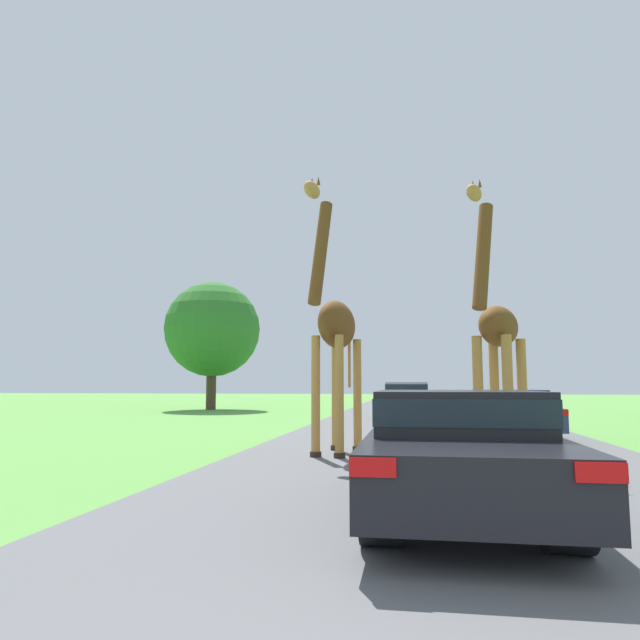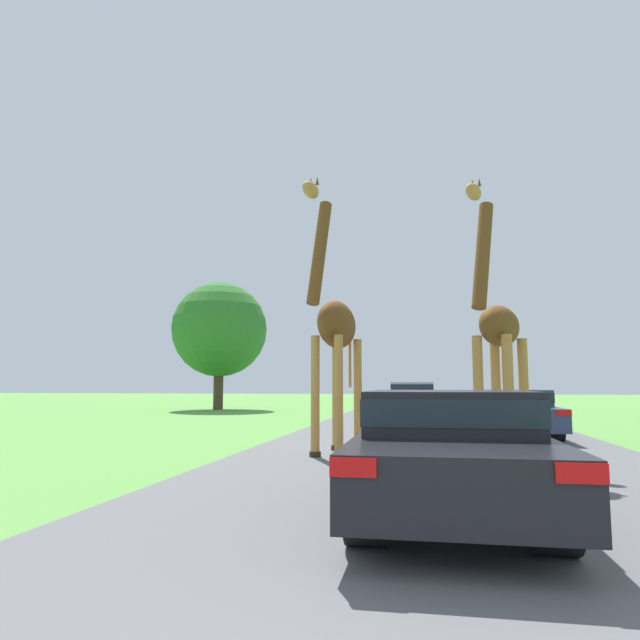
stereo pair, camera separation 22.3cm
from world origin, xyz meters
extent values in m
cube|color=#5B5B5E|center=(0.00, 30.00, 0.00)|extent=(8.11, 120.00, 0.00)
cylinder|color=#B77F3D|center=(-1.90, 10.14, 1.17)|extent=(0.17, 0.17, 2.35)
cylinder|color=#2D2319|center=(-1.90, 10.14, 0.05)|extent=(0.22, 0.22, 0.10)
cylinder|color=#B77F3D|center=(-2.38, 10.24, 1.17)|extent=(0.17, 0.17, 2.35)
cylinder|color=#2D2319|center=(-2.38, 10.24, 0.05)|extent=(0.22, 0.22, 0.10)
cylinder|color=#B77F3D|center=(-1.66, 11.32, 1.17)|extent=(0.17, 0.17, 2.35)
cylinder|color=#2D2319|center=(-1.66, 11.32, 0.05)|extent=(0.22, 0.22, 0.10)
cylinder|color=#B77F3D|center=(-2.14, 11.42, 1.17)|extent=(0.17, 0.17, 2.35)
cylinder|color=#2D2319|center=(-2.14, 11.42, 0.05)|extent=(0.22, 0.22, 0.10)
ellipsoid|color=brown|center=(-2.02, 10.78, 2.62)|extent=(0.90, 1.79, 0.98)
cylinder|color=brown|center=(-2.22, 9.82, 3.93)|extent=(0.42, 0.94, 2.17)
ellipsoid|color=#B77F3D|center=(-2.31, 9.38, 5.02)|extent=(0.35, 0.60, 0.30)
cylinder|color=#B77F3D|center=(-1.86, 11.58, 1.97)|extent=(0.06, 0.06, 1.29)
cone|color=brown|center=(-2.21, 9.53, 5.25)|extent=(0.07, 0.07, 0.16)
cone|color=brown|center=(-2.34, 9.55, 5.25)|extent=(0.07, 0.07, 0.16)
cylinder|color=#B77F3D|center=(1.29, 10.53, 1.17)|extent=(0.20, 0.20, 2.34)
cylinder|color=#2D2319|center=(1.29, 10.53, 0.06)|extent=(0.26, 0.26, 0.12)
cylinder|color=#B77F3D|center=(0.76, 10.75, 1.17)|extent=(0.20, 0.20, 2.34)
cylinder|color=#2D2319|center=(0.76, 10.75, 0.06)|extent=(0.26, 0.26, 0.12)
cylinder|color=#B77F3D|center=(1.75, 11.63, 1.17)|extent=(0.20, 0.20, 2.34)
cylinder|color=#2D2319|center=(1.75, 11.63, 0.06)|extent=(0.26, 0.26, 0.12)
cylinder|color=#B77F3D|center=(1.22, 11.86, 1.17)|extent=(0.20, 0.20, 2.34)
cylinder|color=#2D2319|center=(1.22, 11.86, 0.06)|extent=(0.26, 0.26, 0.12)
ellipsoid|color=brown|center=(1.25, 11.19, 2.57)|extent=(1.28, 1.84, 0.83)
cylinder|color=brown|center=(0.87, 10.28, 3.86)|extent=(0.61, 0.98, 2.21)
ellipsoid|color=#B77F3D|center=(0.70, 9.86, 4.97)|extent=(0.44, 0.61, 0.30)
cylinder|color=#B77F3D|center=(1.57, 11.94, 1.93)|extent=(0.07, 0.07, 1.29)
cone|color=brown|center=(0.82, 9.99, 5.20)|extent=(0.07, 0.07, 0.16)
cone|color=brown|center=(0.70, 10.04, 5.20)|extent=(0.07, 0.07, 0.16)
cube|color=black|center=(-0.03, 5.77, 0.59)|extent=(1.90, 4.67, 0.58)
cube|color=black|center=(-0.03, 5.77, 1.10)|extent=(1.71, 2.10, 0.44)
cube|color=#19232D|center=(-0.03, 5.77, 1.13)|extent=(1.73, 2.12, 0.27)
cube|color=red|center=(-0.81, 3.42, 0.80)|extent=(0.34, 0.03, 0.14)
cube|color=red|center=(0.75, 3.42, 0.80)|extent=(0.34, 0.03, 0.14)
cylinder|color=black|center=(-0.79, 7.17, 0.36)|extent=(0.38, 0.71, 0.71)
cylinder|color=black|center=(0.73, 7.17, 0.36)|extent=(0.38, 0.71, 0.71)
cylinder|color=black|center=(-0.79, 4.36, 0.36)|extent=(0.38, 0.71, 0.71)
cylinder|color=black|center=(0.73, 4.36, 0.36)|extent=(0.38, 0.71, 0.71)
cube|color=navy|center=(2.06, 15.34, 0.55)|extent=(1.88, 4.50, 0.55)
cube|color=navy|center=(2.06, 15.34, 1.03)|extent=(1.69, 2.03, 0.42)
cube|color=#19232D|center=(2.06, 15.34, 1.06)|extent=(1.71, 2.05, 0.25)
cube|color=red|center=(1.30, 13.07, 0.74)|extent=(0.34, 0.03, 0.13)
cube|color=red|center=(2.83, 13.07, 0.74)|extent=(0.34, 0.03, 0.13)
cylinder|color=black|center=(1.31, 16.69, 0.32)|extent=(0.38, 0.63, 0.63)
cylinder|color=black|center=(2.82, 16.69, 0.32)|extent=(0.38, 0.63, 0.63)
cylinder|color=black|center=(1.31, 13.98, 0.32)|extent=(0.38, 0.63, 0.63)
cylinder|color=black|center=(2.82, 13.98, 0.32)|extent=(0.38, 0.63, 0.63)
cube|color=gray|center=(-0.75, 23.47, 0.60)|extent=(1.87, 4.40, 0.61)
cube|color=gray|center=(-0.75, 23.47, 1.19)|extent=(1.69, 1.98, 0.57)
cube|color=#19232D|center=(-0.75, 23.47, 1.22)|extent=(1.70, 2.00, 0.34)
cube|color=red|center=(-1.51, 21.26, 0.82)|extent=(0.34, 0.03, 0.15)
cube|color=red|center=(0.02, 21.26, 0.82)|extent=(0.34, 0.03, 0.15)
cylinder|color=black|center=(-1.49, 24.79, 0.35)|extent=(0.37, 0.71, 0.71)
cylinder|color=black|center=(0.00, 24.79, 0.35)|extent=(0.37, 0.71, 0.71)
cylinder|color=black|center=(-1.49, 22.15, 0.35)|extent=(0.37, 0.71, 0.71)
cylinder|color=black|center=(0.00, 22.15, 0.35)|extent=(0.37, 0.71, 0.71)
cylinder|color=#4C3828|center=(-11.43, 29.36, 1.82)|extent=(0.54, 0.54, 3.64)
sphere|color=#2D7028|center=(-11.43, 29.36, 4.43)|extent=(5.26, 5.26, 5.26)
camera|label=1|loc=(-0.52, -0.82, 1.40)|focal=32.00mm
camera|label=2|loc=(-0.30, -0.78, 1.40)|focal=32.00mm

